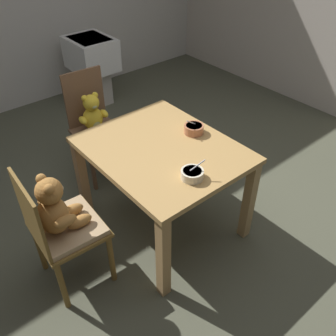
# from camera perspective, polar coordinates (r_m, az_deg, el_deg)

# --- Properties ---
(ground_plane) EXTENTS (5.20, 5.20, 0.04)m
(ground_plane) POSITION_cam_1_polar(r_m,az_deg,el_deg) (2.89, -0.77, -8.63)
(ground_plane) COLOR #4D4E3D
(dining_table) EXTENTS (1.05, 0.86, 0.70)m
(dining_table) POSITION_cam_1_polar(r_m,az_deg,el_deg) (2.48, -0.88, 1.15)
(dining_table) COLOR #B0864B
(dining_table) RESTS_ON ground_plane
(teddy_chair_near_front) EXTENTS (0.44, 0.41, 0.87)m
(teddy_chair_near_front) POSITION_cam_1_polar(r_m,az_deg,el_deg) (2.23, -16.64, -7.53)
(teddy_chair_near_front) COLOR brown
(teddy_chair_near_front) RESTS_ON ground_plane
(teddy_chair_near_left) EXTENTS (0.40, 0.40, 0.92)m
(teddy_chair_near_left) POSITION_cam_1_polar(r_m,az_deg,el_deg) (3.14, -11.49, 7.27)
(teddy_chair_near_left) COLOR brown
(teddy_chair_near_left) RESTS_ON ground_plane
(porridge_bowl_cream_near_right) EXTENTS (0.14, 0.14, 0.12)m
(porridge_bowl_cream_near_right) POSITION_cam_1_polar(r_m,az_deg,el_deg) (2.15, 3.78, -0.94)
(porridge_bowl_cream_near_right) COLOR beige
(porridge_bowl_cream_near_right) RESTS_ON dining_table
(porridge_bowl_terracotta_far_center) EXTENTS (0.14, 0.15, 0.13)m
(porridge_bowl_terracotta_far_center) POSITION_cam_1_polar(r_m,az_deg,el_deg) (2.56, 4.04, 6.11)
(porridge_bowl_terracotta_far_center) COLOR #B26C4A
(porridge_bowl_terracotta_far_center) RESTS_ON dining_table
(sink_basin) EXTENTS (0.54, 0.44, 0.76)m
(sink_basin) POSITION_cam_1_polar(r_m,az_deg,el_deg) (4.37, -11.70, 15.87)
(sink_basin) COLOR #B7B2A8
(sink_basin) RESTS_ON ground_plane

